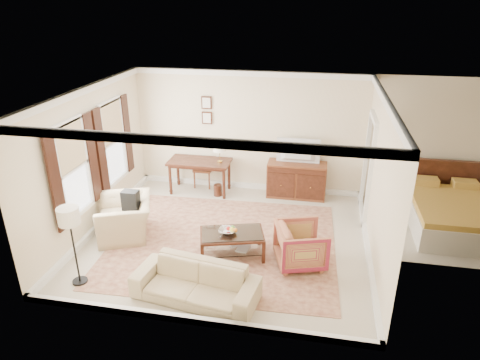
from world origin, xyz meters
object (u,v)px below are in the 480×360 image
(writing_desk, at_px, (200,165))
(coffee_table, at_px, (232,238))
(sideboard, at_px, (296,180))
(club_armchair, at_px, (124,212))
(tv, at_px, (298,144))
(striped_armchair, at_px, (301,243))
(sofa, at_px, (195,278))

(writing_desk, height_order, coffee_table, writing_desk)
(sideboard, bearing_deg, club_armchair, -142.78)
(tv, xyz_separation_m, striped_armchair, (0.27, -2.81, -0.90))
(tv, bearing_deg, sideboard, -90.00)
(sideboard, distance_m, striped_armchair, 2.85)
(sideboard, height_order, coffee_table, sideboard)
(sideboard, xyz_separation_m, tv, (0.00, -0.02, 0.90))
(writing_desk, distance_m, striped_armchair, 3.73)
(striped_armchair, bearing_deg, coffee_table, 71.00)
(sideboard, bearing_deg, writing_desk, -175.69)
(sideboard, relative_size, coffee_table, 1.07)
(sideboard, bearing_deg, coffee_table, -109.38)
(club_armchair, distance_m, sofa, 2.54)
(sideboard, xyz_separation_m, sofa, (-1.30, -4.10, -0.04))
(striped_armchair, xyz_separation_m, sofa, (-1.57, -1.27, -0.04))
(coffee_table, relative_size, sofa, 0.65)
(tv, height_order, sofa, tv)
(coffee_table, distance_m, club_armchair, 2.28)
(tv, bearing_deg, club_armchair, 36.99)
(writing_desk, distance_m, sideboard, 2.35)
(coffee_table, xyz_separation_m, striped_armchair, (1.26, -0.04, 0.05))
(club_armchair, relative_size, sofa, 0.59)
(sideboard, xyz_separation_m, striped_armchair, (0.27, -2.83, 0.00))
(tv, distance_m, club_armchair, 4.13)
(sofa, bearing_deg, writing_desk, 113.59)
(striped_armchair, bearing_deg, sofa, 111.50)
(tv, height_order, striped_armchair, tv)
(coffee_table, height_order, sofa, sofa)
(writing_desk, height_order, striped_armchair, striped_armchair)
(tv, relative_size, club_armchair, 0.82)
(striped_armchair, height_order, club_armchair, club_armchair)
(coffee_table, bearing_deg, tv, 70.49)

